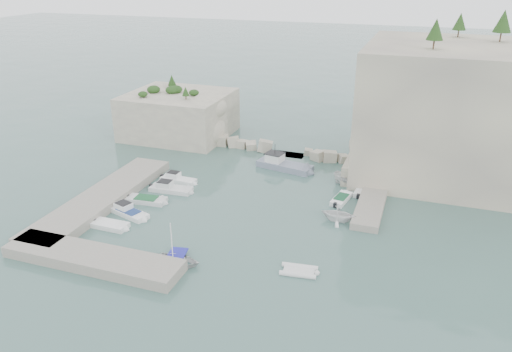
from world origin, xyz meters
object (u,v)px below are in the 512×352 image
(motorboat_d, at_px, (129,215))
(work_boat, at_px, (285,169))
(motorboat_e, at_px, (110,227))
(tender_east_b, at_px, (341,201))
(tender_east_c, at_px, (362,193))
(tender_east_a, at_px, (338,221))
(motorboat_b, at_px, (171,191))
(motorboat_c, at_px, (147,202))
(rowboat, at_px, (173,265))
(inflatable_dinghy, at_px, (299,272))
(tender_east_d, at_px, (352,186))
(motorboat_a, at_px, (179,182))

(motorboat_d, bearing_deg, work_boat, 73.90)
(motorboat_e, xyz_separation_m, tender_east_b, (22.48, 14.71, 0.00))
(motorboat_d, height_order, tender_east_b, motorboat_d)
(tender_east_c, bearing_deg, motorboat_d, 126.60)
(motorboat_e, relative_size, work_boat, 0.51)
(motorboat_e, bearing_deg, tender_east_a, 23.36)
(motorboat_b, bearing_deg, motorboat_c, -113.34)
(motorboat_c, xyz_separation_m, rowboat, (9.44, -11.07, 0.00))
(inflatable_dinghy, height_order, tender_east_d, tender_east_d)
(inflatable_dinghy, relative_size, tender_east_a, 0.98)
(motorboat_e, relative_size, tender_east_d, 0.89)
(motorboat_c, bearing_deg, tender_east_a, 2.02)
(rowboat, bearing_deg, tender_east_d, -38.41)
(motorboat_e, bearing_deg, inflatable_dinghy, -3.44)
(motorboat_b, bearing_deg, work_boat, 42.28)
(tender_east_b, bearing_deg, tender_east_a, -163.63)
(motorboat_c, distance_m, tender_east_a, 22.73)
(motorboat_d, height_order, tender_east_d, tender_east_d)
(motorboat_c, distance_m, motorboat_d, 3.58)
(motorboat_a, height_order, tender_east_a, tender_east_a)
(motorboat_b, xyz_separation_m, rowboat, (8.11, -14.78, 0.00))
(tender_east_b, height_order, tender_east_c, same)
(rowboat, relative_size, inflatable_dinghy, 1.37)
(motorboat_b, relative_size, motorboat_d, 1.01)
(motorboat_b, relative_size, motorboat_c, 1.12)
(motorboat_c, relative_size, work_boat, 0.61)
(motorboat_a, height_order, work_boat, work_boat)
(motorboat_b, height_order, tender_east_b, motorboat_b)
(tender_east_d, bearing_deg, tender_east_a, -175.08)
(work_boat, bearing_deg, tender_east_a, -41.33)
(tender_east_a, bearing_deg, motorboat_d, 107.60)
(motorboat_a, height_order, tender_east_b, motorboat_a)
(tender_east_d, bearing_deg, motorboat_c, 124.31)
(tender_east_a, bearing_deg, tender_east_d, 2.38)
(rowboat, relative_size, tender_east_b, 1.16)
(motorboat_a, distance_m, rowboat, 19.64)
(motorboat_c, height_order, tender_east_c, same)
(tender_east_c, bearing_deg, motorboat_a, 106.45)
(motorboat_c, height_order, work_boat, work_boat)
(motorboat_b, bearing_deg, motorboat_a, 95.37)
(inflatable_dinghy, distance_m, tender_east_b, 16.32)
(tender_east_a, bearing_deg, motorboat_e, 114.53)
(motorboat_b, xyz_separation_m, motorboat_c, (-1.33, -3.72, 0.00))
(tender_east_a, bearing_deg, tender_east_b, 8.10)
(rowboat, bearing_deg, tender_east_a, -53.23)
(rowboat, height_order, tender_east_d, tender_east_d)
(tender_east_a, xyz_separation_m, tender_east_d, (-0.08, 10.08, 0.00))
(motorboat_c, bearing_deg, inflatable_dinghy, -26.79)
(motorboat_c, height_order, tender_east_a, tender_east_a)
(motorboat_d, relative_size, tender_east_a, 1.53)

